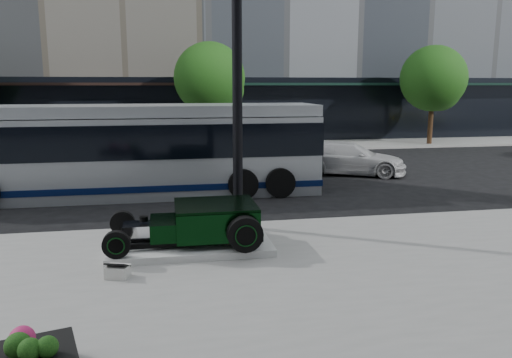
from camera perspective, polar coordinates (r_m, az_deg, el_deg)
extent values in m
plane|color=black|center=(14.65, -4.28, -3.38)|extent=(120.00, 120.00, 0.00)
cube|color=gray|center=(28.39, -7.39, 3.55)|extent=(70.00, 4.00, 0.12)
cube|color=black|center=(31.54, -26.30, 6.79)|extent=(22.00, 0.50, 4.00)
cube|color=black|center=(33.66, 15.18, 7.70)|extent=(24.00, 0.50, 4.00)
cube|color=black|center=(30.92, -26.85, 9.66)|extent=(22.00, 1.60, 0.15)
cube|color=black|center=(33.08, 15.78, 10.40)|extent=(24.00, 1.60, 0.15)
cylinder|color=black|center=(27.33, -5.23, 6.19)|extent=(0.28, 0.28, 2.60)
sphere|color=#12380F|center=(27.25, -5.32, 11.44)|extent=(3.80, 3.80, 3.80)
sphere|color=#12380F|center=(27.61, -4.10, 10.20)|extent=(2.60, 2.60, 2.60)
cylinder|color=black|center=(31.33, 19.32, 6.21)|extent=(0.28, 0.28, 2.60)
sphere|color=#12380F|center=(31.25, 19.61, 10.78)|extent=(3.80, 3.80, 3.80)
sphere|color=#12380F|center=(31.81, 20.22, 9.64)|extent=(2.60, 2.60, 2.60)
cube|color=silver|center=(10.85, -7.51, -7.46)|extent=(3.40, 1.80, 0.15)
cube|color=black|center=(10.37, -7.40, -7.31)|extent=(3.00, 0.08, 0.10)
cube|color=black|center=(11.23, -7.66, -5.90)|extent=(3.00, 0.08, 0.10)
cube|color=black|center=(10.74, -4.64, -4.67)|extent=(1.70, 1.45, 0.62)
cube|color=black|center=(10.65, -4.67, -2.96)|extent=(1.70, 1.45, 0.06)
cube|color=black|center=(10.72, -10.52, -5.51)|extent=(0.55, 1.05, 0.38)
cube|color=silver|center=(10.75, -13.45, -5.86)|extent=(0.55, 0.55, 0.34)
cylinder|color=black|center=(10.67, -12.71, -4.45)|extent=(0.18, 0.18, 0.10)
cylinder|color=black|center=(10.81, -15.29, -6.52)|extent=(0.06, 1.55, 0.06)
cylinder|color=black|center=(10.01, -1.26, -6.32)|extent=(0.72, 0.24, 0.72)
cylinder|color=black|center=(9.90, -1.14, -6.53)|extent=(0.37, 0.02, 0.37)
torus|color=black|center=(9.88, -1.13, -6.55)|extent=(0.44, 0.02, 0.44)
cylinder|color=black|center=(11.63, -2.61, -3.90)|extent=(0.72, 0.24, 0.72)
cylinder|color=black|center=(11.75, -2.70, -3.74)|extent=(0.37, 0.02, 0.37)
torus|color=black|center=(11.76, -2.71, -3.73)|extent=(0.44, 0.02, 0.44)
cylinder|color=black|center=(10.04, -15.67, -7.22)|extent=(0.54, 0.16, 0.54)
cylinder|color=black|center=(9.96, -15.72, -7.38)|extent=(0.28, 0.02, 0.28)
torus|color=black|center=(9.94, -15.72, -7.40)|extent=(0.34, 0.02, 0.34)
cylinder|color=black|center=(11.53, -15.01, -4.86)|extent=(0.54, 0.16, 0.54)
cylinder|color=black|center=(11.61, -14.98, -4.75)|extent=(0.28, 0.02, 0.28)
torus|color=black|center=(11.62, -14.97, -4.73)|extent=(0.34, 0.02, 0.34)
cube|color=silver|center=(9.53, -15.53, -10.16)|extent=(0.47, 0.41, 0.22)
cube|color=black|center=(9.49, -15.57, -9.45)|extent=(0.47, 0.39, 0.15)
cylinder|color=black|center=(11.86, -2.17, 13.05)|extent=(0.24, 0.24, 7.86)
cylinder|color=black|center=(12.32, -2.05, -5.04)|extent=(0.43, 0.43, 0.20)
sphere|color=#12380F|center=(6.62, -27.21, -17.09)|extent=(0.24, 0.24, 0.24)
sphere|color=#C52264|center=(6.55, -24.92, -17.20)|extent=(0.24, 0.24, 0.24)
sphere|color=#12380F|center=(6.49, -22.58, -17.28)|extent=(0.24, 0.24, 0.24)
cube|color=#A7ACB0|center=(16.71, -13.82, 2.54)|extent=(12.00, 2.55, 2.55)
cube|color=#081644|center=(16.85, -13.69, -0.33)|extent=(12.05, 2.60, 0.20)
cube|color=black|center=(16.64, -13.91, 4.50)|extent=(12.05, 2.60, 1.05)
cube|color=#A7ACB0|center=(16.57, -14.05, 7.60)|extent=(12.00, 2.40, 0.35)
cube|color=black|center=(17.39, 6.42, 4.01)|extent=(0.06, 2.30, 1.70)
cylinder|color=black|center=(18.82, -26.36, 0.17)|extent=(0.96, 0.28, 0.96)
cylinder|color=black|center=(15.72, -1.49, -0.59)|extent=(0.96, 0.28, 0.96)
cylinder|color=black|center=(18.25, -2.77, 0.99)|extent=(0.96, 0.28, 0.96)
cylinder|color=black|center=(15.95, 2.77, -0.44)|extent=(0.96, 0.28, 0.96)
cylinder|color=black|center=(18.44, 0.93, 1.10)|extent=(0.96, 0.28, 0.96)
imported|color=silver|center=(20.43, 10.57, 2.35)|extent=(4.83, 3.44, 1.30)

